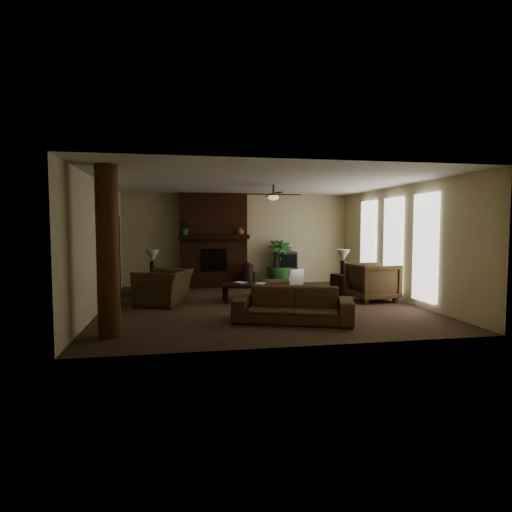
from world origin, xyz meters
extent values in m
plane|color=#513A28|center=(0.00, 0.00, 0.00)|extent=(7.00, 7.00, 0.00)
plane|color=silver|center=(0.00, 0.00, 2.80)|extent=(7.00, 7.00, 0.00)
plane|color=beige|center=(0.00, 3.50, 1.40)|extent=(7.00, 0.00, 7.00)
plane|color=beige|center=(0.00, -3.50, 1.40)|extent=(7.00, 0.00, 7.00)
plane|color=beige|center=(-3.50, 0.00, 1.40)|extent=(0.00, 7.00, 7.00)
plane|color=beige|center=(3.50, 0.00, 1.40)|extent=(0.00, 7.00, 7.00)
cube|color=#422111|center=(-0.80, 3.25, 1.40)|extent=(2.00, 0.50, 2.80)
cube|color=#422111|center=(-0.80, 3.15, 0.23)|extent=(2.40, 0.70, 0.45)
cube|color=black|center=(-0.80, 2.99, 0.82)|extent=(0.75, 0.04, 0.65)
cube|color=black|center=(-0.80, 2.97, 1.50)|extent=(2.10, 0.28, 0.12)
cube|color=white|center=(3.45, 1.60, 1.35)|extent=(0.08, 0.85, 2.35)
cube|color=white|center=(3.45, 0.20, 1.35)|extent=(0.08, 0.85, 2.35)
cube|color=white|center=(3.45, -1.20, 1.35)|extent=(0.08, 0.85, 2.35)
cylinder|color=brown|center=(-2.95, -2.40, 1.40)|extent=(0.36, 0.36, 2.80)
cube|color=black|center=(-3.44, 1.80, 1.05)|extent=(0.10, 1.00, 2.10)
cylinder|color=black|center=(0.40, 0.30, 2.68)|extent=(0.04, 0.04, 0.24)
cylinder|color=black|center=(0.40, 0.30, 2.56)|extent=(0.20, 0.20, 0.06)
ellipsoid|color=#F2BF72|center=(0.40, 0.30, 2.50)|extent=(0.26, 0.26, 0.14)
cube|color=black|center=(0.80, 0.30, 2.57)|extent=(0.55, 0.12, 0.01)
cube|color=black|center=(0.00, 0.30, 2.57)|extent=(0.55, 0.12, 0.01)
cube|color=black|center=(0.40, 0.70, 2.57)|extent=(0.12, 0.55, 0.01)
cube|color=black|center=(0.40, -0.10, 2.57)|extent=(0.12, 0.55, 0.01)
imported|color=#503B22|center=(0.30, -1.88, 0.44)|extent=(2.32, 1.36, 0.87)
imported|color=#503B22|center=(-2.18, 0.41, 0.54)|extent=(1.18, 1.43, 1.07)
imported|color=#503B22|center=(2.82, -0.04, 0.51)|extent=(1.01, 1.07, 1.02)
cube|color=black|center=(-0.24, 0.48, 0.40)|extent=(1.20, 0.70, 0.06)
cube|color=black|center=(-0.74, 0.23, 0.18)|extent=(0.07, 0.07, 0.37)
cube|color=black|center=(0.26, 0.23, 0.18)|extent=(0.07, 0.07, 0.37)
cube|color=black|center=(-0.74, 0.73, 0.18)|extent=(0.07, 0.07, 0.37)
cube|color=black|center=(0.26, 0.73, 0.18)|extent=(0.07, 0.07, 0.37)
cube|color=#503B22|center=(0.61, 1.13, 0.20)|extent=(0.72, 0.72, 0.40)
cube|color=#B4B3B6|center=(1.51, 3.15, 0.25)|extent=(0.93, 0.65, 0.50)
cube|color=#39393C|center=(1.45, 3.15, 0.76)|extent=(0.70, 0.57, 0.52)
cube|color=black|center=(1.45, 2.88, 0.76)|extent=(0.52, 0.09, 0.40)
cylinder|color=black|center=(0.15, 2.61, 0.35)|extent=(0.34, 0.34, 0.70)
sphere|color=black|center=(0.15, 2.61, 0.60)|extent=(0.34, 0.34, 0.34)
imported|color=#2E6127|center=(1.23, 3.06, 0.39)|extent=(0.93, 1.47, 0.78)
cube|color=black|center=(-2.50, 1.75, 0.28)|extent=(0.59, 0.59, 0.55)
cylinder|color=black|center=(-2.52, 1.80, 0.73)|extent=(0.17, 0.17, 0.35)
cone|color=beige|center=(-2.52, 1.80, 1.05)|extent=(0.43, 0.43, 0.30)
cube|color=black|center=(2.46, 0.93, 0.28)|extent=(0.63, 0.63, 0.55)
cylinder|color=black|center=(2.46, 0.98, 0.73)|extent=(0.15, 0.15, 0.35)
cone|color=beige|center=(2.46, 0.98, 1.05)|extent=(0.40, 0.40, 0.30)
imported|color=#2E6127|center=(-1.64, 2.94, 1.72)|extent=(0.44, 0.47, 0.33)
imported|color=#98613D|center=(-0.02, 2.94, 1.67)|extent=(0.26, 0.27, 0.22)
imported|color=#999999|center=(-0.46, 0.50, 0.57)|extent=(0.20, 0.13, 0.29)
imported|color=#999999|center=(0.00, 0.36, 0.58)|extent=(0.20, 0.11, 0.29)
camera|label=1|loc=(-1.80, -9.50, 1.81)|focal=29.44mm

